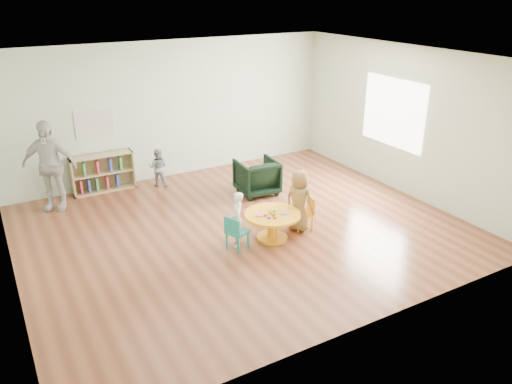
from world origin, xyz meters
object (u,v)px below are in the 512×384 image
activity_table (272,221)px  kid_chair_right (306,211)px  kid_chair_left (236,231)px  bookshelf (102,173)px  armchair (257,177)px  toddler (158,167)px  child_right (299,201)px  adult_caretaker (49,165)px  child_left (237,219)px

activity_table → kid_chair_right: kid_chair_right is taller
kid_chair_left → bookshelf: size_ratio=0.46×
kid_chair_right → bookshelf: (-2.54, 3.35, 0.07)m
armchair → toddler: toddler is taller
kid_chair_left → toddler: 3.09m
activity_table → toddler: size_ratio=1.14×
bookshelf → child_right: bearing=-54.2°
kid_chair_left → adult_caretaker: bearing=-165.6°
activity_table → adult_caretaker: size_ratio=0.54×
toddler → adult_caretaker: size_ratio=0.48×
activity_table → bookshelf: 3.88m
kid_chair_right → child_right: size_ratio=0.53×
kid_chair_right → adult_caretaker: size_ratio=0.34×
kid_chair_left → adult_caretaker: adult_caretaker is taller
kid_chair_left → toddler: bearing=161.2°
armchair → toddler: size_ratio=0.96×
kid_chair_left → adult_caretaker: size_ratio=0.33×
activity_table → armchair: size_ratio=1.19×
activity_table → armchair: armchair is taller
child_left → bookshelf: bearing=-134.5°
activity_table → kid_chair_right: bearing=5.2°
bookshelf → armchair: size_ratio=1.59×
kid_chair_left → kid_chair_right: bearing=70.8°
activity_table → toddler: 3.19m
bookshelf → armchair: 3.06m
armchair → bookshelf: bearing=-28.4°
bookshelf → armchair: bearing=-32.5°
child_right → adult_caretaker: 4.48m
activity_table → child_right: size_ratio=0.86×
activity_table → armchair: 1.91m
armchair → child_left: bearing=56.0°
activity_table → bookshelf: bearing=118.5°
activity_table → child_right: (0.56, 0.07, 0.21)m
kid_chair_right → child_left: bearing=103.3°
child_right → kid_chair_left: bearing=69.6°
bookshelf → armchair: bookshelf is taller
armchair → activity_table: bearing=71.8°
kid_chair_left → kid_chair_right: (1.35, 0.06, 0.01)m
kid_chair_left → kid_chair_right: size_ratio=0.98×
activity_table → toddler: (-0.81, 3.09, 0.08)m
child_left → kid_chair_right: bearing=113.4°
activity_table → kid_chair_right: size_ratio=1.60×
child_left → armchair: bearing=166.6°
child_left → adult_caretaker: size_ratio=0.54×
kid_chair_right → toddler: 3.38m
armchair → child_right: bearing=88.4°
kid_chair_right → bookshelf: 4.21m
bookshelf → child_left: size_ratio=1.35×
kid_chair_left → armchair: (1.39, 1.76, 0.05)m
bookshelf → activity_table: bearing=-61.5°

